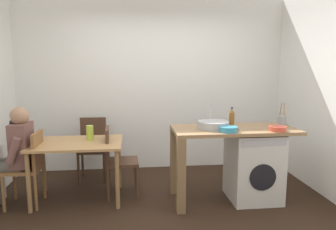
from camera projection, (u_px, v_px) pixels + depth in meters
The scene contains 17 objects.
ground_plane at pixel (164, 214), 3.70m from camera, with size 5.46×5.46×0.00m, color black.
wall_back at pixel (153, 85), 5.20m from camera, with size 4.60×0.10×2.70m, color white.
dining_table at pixel (77, 150), 4.00m from camera, with size 1.10×0.76×0.74m.
chair_person_seat at pixel (30, 164), 3.86m from camera, with size 0.41×0.41×0.90m.
chair_opposite at pixel (116, 158), 4.12m from camera, with size 0.42×0.42×0.90m.
chair_spare_by_wall at pixel (93, 145), 4.80m from camera, with size 0.40×0.40×0.90m.
seated_person at pixel (14, 151), 3.82m from camera, with size 0.50×0.51×1.20m.
kitchen_counter at pixel (217, 141), 3.95m from camera, with size 1.50×0.68×0.92m.
washing_machine at pixel (253, 166), 4.05m from camera, with size 0.60×0.61×0.86m.
sink_basin at pixel (213, 125), 3.91m from camera, with size 0.38×0.38×0.09m, color #9EA0A5.
tap at pixel (210, 115), 4.07m from camera, with size 0.02×0.02×0.28m, color #B2B2B7.
bottle_tall_green at pixel (232, 118), 4.04m from camera, with size 0.07×0.07×0.24m.
mixing_bowl at pixel (228, 129), 3.73m from camera, with size 0.22×0.22×0.06m.
utensil_crock at pixel (282, 121), 4.06m from camera, with size 0.11×0.11×0.30m.
colander at pixel (278, 128), 3.78m from camera, with size 0.20×0.20×0.06m.
vase at pixel (90, 133), 4.09m from camera, with size 0.09×0.09×0.19m, color #A8C63D.
scissors at pixel (233, 129), 3.84m from camera, with size 0.15×0.06×0.01m.
Camera 1 is at (-0.35, -3.45, 1.70)m, focal length 34.57 mm.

